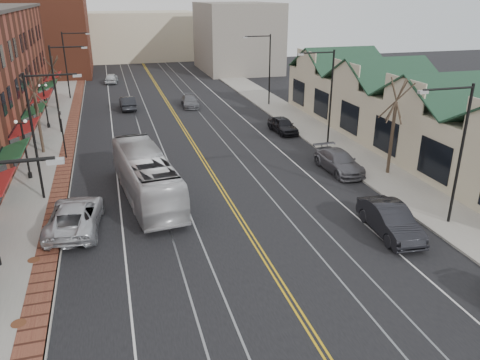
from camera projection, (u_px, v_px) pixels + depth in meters
ground at (306, 324)px, 18.98m from camera, size 160.00×160.00×0.00m
sidewalk_left at (43, 178)px, 33.80m from camera, size 4.00×120.00×0.15m
sidewalk_right at (343, 150)px, 39.84m from camera, size 4.00×120.00×0.15m
building_right at (408, 119)px, 40.52m from camera, size 8.00×36.00×4.60m
backdrop_left at (42, 30)px, 74.86m from camera, size 14.00×18.00×14.00m
backdrop_mid at (138, 36)px, 93.22m from camera, size 22.00×14.00×9.00m
backdrop_right at (237, 37)px, 78.76m from camera, size 12.00×16.00×11.00m
streetlight_l_1 at (40, 124)px, 28.62m from camera, size 3.33×0.25×8.00m
streetlight_l_2 at (59, 80)px, 42.91m from camera, size 3.33×0.25×8.00m
streetlight_l_3 at (69, 58)px, 57.20m from camera, size 3.33×0.25×8.00m
streetlight_r_0 at (456, 142)px, 25.25m from camera, size 3.33×0.25×8.00m
streetlight_r_1 at (327, 88)px, 39.54m from camera, size 3.33×0.25×8.00m
streetlight_r_2 at (266, 62)px, 53.83m from camera, size 3.33×0.25×8.00m
lamppost_l_2 at (26, 151)px, 32.80m from camera, size 0.84×0.28×4.27m
lamppost_l_3 at (46, 107)px, 45.31m from camera, size 0.84×0.28×4.27m
tree_left_near at (37, 112)px, 37.75m from camera, size 1.78×1.37×6.48m
tree_left_far at (54, 82)px, 52.13m from camera, size 1.66×1.28×6.02m
tree_right_mid at (393, 125)px, 33.23m from camera, size 1.90×1.46×6.93m
manhole_mid at (19, 323)px, 18.79m from camera, size 0.60×0.60×0.02m
manhole_far at (34, 260)px, 23.25m from camera, size 0.60×0.60×0.02m
traffic_signal at (62, 131)px, 36.88m from camera, size 0.18×0.15×3.80m
transit_bus at (146, 176)px, 30.03m from camera, size 3.85×11.40×3.11m
parked_suv at (75, 216)px, 26.32m from camera, size 3.37×6.22×1.66m
parked_car_b at (390, 220)px, 25.81m from camera, size 2.20×5.25×1.69m
parked_car_c at (339, 161)px, 34.96m from camera, size 2.33×5.35×1.53m
parked_car_d at (283, 125)px, 44.70m from camera, size 2.05×4.42×1.47m
distant_car_left at (128, 103)px, 53.54m from camera, size 1.76×4.62×1.50m
distant_car_right at (190, 101)px, 54.81m from camera, size 2.05×4.53×1.29m
distant_car_far at (111, 78)px, 69.19m from camera, size 2.22×4.47×1.46m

